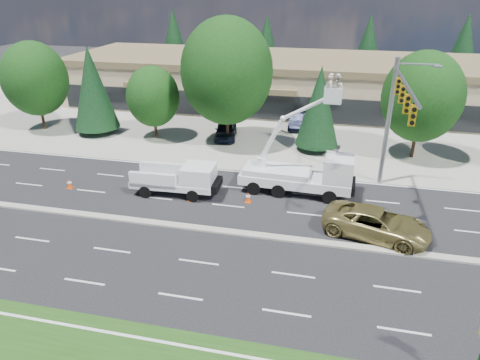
% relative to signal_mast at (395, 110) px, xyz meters
% --- Properties ---
extents(ground, '(140.00, 140.00, 0.00)m').
position_rel_signal_mast_xyz_m(ground, '(-10.03, -7.04, -6.06)').
color(ground, black).
rests_on(ground, ground).
extents(concrete_apron, '(140.00, 22.00, 0.01)m').
position_rel_signal_mast_xyz_m(concrete_apron, '(-10.03, 12.96, -6.05)').
color(concrete_apron, '#99988B').
rests_on(concrete_apron, ground).
extents(road_median, '(120.00, 0.55, 0.12)m').
position_rel_signal_mast_xyz_m(road_median, '(-10.03, -7.04, -6.00)').
color(road_median, '#99988B').
rests_on(road_median, ground).
extents(strip_mall, '(50.40, 15.40, 5.50)m').
position_rel_signal_mast_xyz_m(strip_mall, '(-10.03, 22.93, -3.23)').
color(strip_mall, tan).
rests_on(strip_mall, ground).
extents(tree_front_a, '(6.15, 6.15, 8.53)m').
position_rel_signal_mast_xyz_m(tree_front_a, '(-32.03, 7.96, -1.06)').
color(tree_front_a, '#332114').
rests_on(tree_front_a, ground).
extents(tree_front_b, '(4.20, 4.20, 8.29)m').
position_rel_signal_mast_xyz_m(tree_front_b, '(-26.03, 7.96, -1.61)').
color(tree_front_b, '#332114').
rests_on(tree_front_b, ground).
extents(tree_front_c, '(4.83, 4.83, 6.70)m').
position_rel_signal_mast_xyz_m(tree_front_c, '(-20.03, 7.96, -2.14)').
color(tree_front_c, '#332114').
rests_on(tree_front_c, ground).
extents(tree_front_d, '(7.95, 7.95, 11.04)m').
position_rel_signal_mast_xyz_m(tree_front_d, '(-13.03, 7.96, 0.40)').
color(tree_front_d, '#332114').
rests_on(tree_front_d, ground).
extents(tree_front_e, '(3.70, 3.70, 7.30)m').
position_rel_signal_mast_xyz_m(tree_front_e, '(-5.03, 7.96, -2.14)').
color(tree_front_e, '#332114').
rests_on(tree_front_e, ground).
extents(tree_front_f, '(6.32, 6.32, 8.77)m').
position_rel_signal_mast_xyz_m(tree_front_f, '(2.97, 7.96, -0.92)').
color(tree_front_f, '#332114').
rests_on(tree_front_f, ground).
extents(tree_back_a, '(5.08, 5.08, 10.02)m').
position_rel_signal_mast_xyz_m(tree_back_a, '(-28.03, 34.96, -0.68)').
color(tree_back_a, '#332114').
rests_on(tree_back_a, ground).
extents(tree_back_b, '(4.79, 4.79, 9.44)m').
position_rel_signal_mast_xyz_m(tree_back_b, '(-14.03, 34.96, -0.99)').
color(tree_back_b, '#332114').
rests_on(tree_back_b, ground).
extents(tree_back_c, '(4.89, 4.89, 9.64)m').
position_rel_signal_mast_xyz_m(tree_back_c, '(-0.03, 34.96, -0.88)').
color(tree_back_c, '#332114').
rests_on(tree_back_c, ground).
extents(tree_back_d, '(5.03, 5.03, 9.91)m').
position_rel_signal_mast_xyz_m(tree_back_d, '(11.97, 34.96, -0.74)').
color(tree_back_d, '#332114').
rests_on(tree_back_d, ground).
extents(signal_mast, '(2.76, 10.16, 9.00)m').
position_rel_signal_mast_xyz_m(signal_mast, '(0.00, 0.00, 0.00)').
color(signal_mast, gray).
rests_on(signal_mast, ground).
extents(utility_pickup, '(5.83, 2.46, 2.21)m').
position_rel_signal_mast_xyz_m(utility_pickup, '(-13.72, -2.83, -5.15)').
color(utility_pickup, white).
rests_on(utility_pickup, ground).
extents(bucket_truck, '(7.74, 2.75, 8.36)m').
position_rel_signal_mast_xyz_m(bucket_truck, '(-5.30, -0.87, -4.28)').
color(bucket_truck, white).
rests_on(bucket_truck, ground).
extents(traffic_cone_a, '(0.40, 0.40, 0.70)m').
position_rel_signal_mast_xyz_m(traffic_cone_a, '(-21.75, -3.71, -5.72)').
color(traffic_cone_a, '#F54907').
rests_on(traffic_cone_a, ground).
extents(traffic_cone_b, '(0.40, 0.40, 0.70)m').
position_rel_signal_mast_xyz_m(traffic_cone_b, '(-12.63, -3.70, -5.72)').
color(traffic_cone_b, '#F54907').
rests_on(traffic_cone_b, ground).
extents(traffic_cone_c, '(0.40, 0.40, 0.70)m').
position_rel_signal_mast_xyz_m(traffic_cone_c, '(-8.85, -3.00, -5.72)').
color(traffic_cone_c, '#F54907').
rests_on(traffic_cone_c, ground).
extents(minivan, '(6.54, 4.21, 1.68)m').
position_rel_signal_mast_xyz_m(minivan, '(-0.80, -5.52, -5.22)').
color(minivan, olive).
rests_on(minivan, ground).
extents(parked_car_west, '(2.68, 4.99, 1.61)m').
position_rel_signal_mast_xyz_m(parked_car_west, '(-13.55, 9.32, -5.25)').
color(parked_car_west, black).
rests_on(parked_car_west, ground).
extents(parked_car_east, '(1.60, 4.50, 1.48)m').
position_rel_signal_mast_xyz_m(parked_car_east, '(-7.20, 13.96, -5.32)').
color(parked_car_east, black).
rests_on(parked_car_east, ground).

